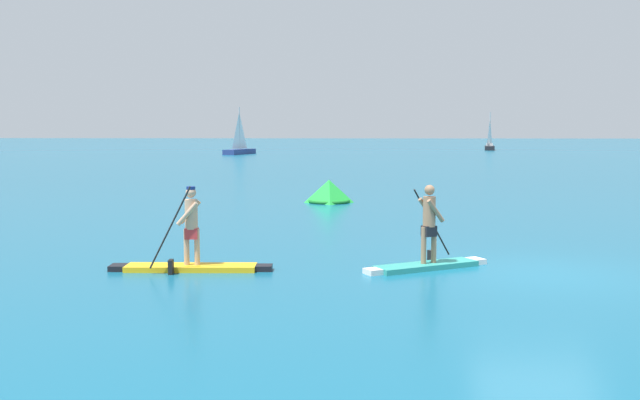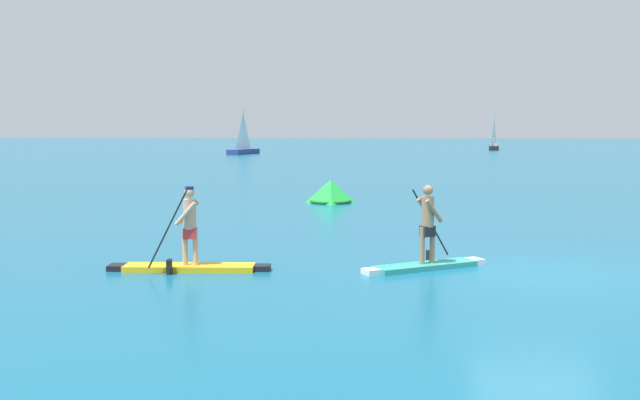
{
  "view_description": "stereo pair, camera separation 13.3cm",
  "coord_description": "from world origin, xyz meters",
  "px_view_note": "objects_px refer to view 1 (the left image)",
  "views": [
    {
      "loc": [
        -3.5,
        -14.49,
        2.87
      ],
      "look_at": [
        -4.7,
        5.12,
        0.95
      ],
      "focal_mm": 40.59,
      "sensor_mm": 36.0,
      "label": 1
    },
    {
      "loc": [
        -3.37,
        -14.48,
        2.87
      ],
      "look_at": [
        -4.7,
        5.12,
        0.95
      ],
      "focal_mm": 40.59,
      "sensor_mm": 36.0,
      "label": 2
    }
  ],
  "objects_px": {
    "race_marker_buoy": "(329,193)",
    "sailboat_left_horizon": "(240,148)",
    "paddleboarder_near_left": "(190,253)",
    "paddleboarder_mid_center": "(428,249)",
    "sailboat_right_horizon": "(490,145)"
  },
  "relations": [
    {
      "from": "race_marker_buoy",
      "to": "sailboat_left_horizon",
      "type": "relative_size",
      "value": 0.26
    },
    {
      "from": "paddleboarder_near_left",
      "to": "paddleboarder_mid_center",
      "type": "height_order",
      "value": "paddleboarder_near_left"
    },
    {
      "from": "sailboat_right_horizon",
      "to": "race_marker_buoy",
      "type": "bearing_deg",
      "value": 174.38
    },
    {
      "from": "race_marker_buoy",
      "to": "paddleboarder_near_left",
      "type": "bearing_deg",
      "value": -98.79
    },
    {
      "from": "paddleboarder_near_left",
      "to": "sailboat_right_horizon",
      "type": "distance_m",
      "value": 90.72
    },
    {
      "from": "paddleboarder_near_left",
      "to": "paddleboarder_mid_center",
      "type": "relative_size",
      "value": 1.25
    },
    {
      "from": "paddleboarder_mid_center",
      "to": "race_marker_buoy",
      "type": "xyz_separation_m",
      "value": [
        -2.7,
        13.42,
        -0.01
      ]
    },
    {
      "from": "race_marker_buoy",
      "to": "paddleboarder_mid_center",
      "type": "bearing_deg",
      "value": -78.61
    },
    {
      "from": "paddleboarder_near_left",
      "to": "sailboat_right_horizon",
      "type": "xyz_separation_m",
      "value": [
        21.04,
        88.25,
        0.31
      ]
    },
    {
      "from": "race_marker_buoy",
      "to": "sailboat_right_horizon",
      "type": "distance_m",
      "value": 76.67
    },
    {
      "from": "sailboat_left_horizon",
      "to": "race_marker_buoy",
      "type": "bearing_deg",
      "value": 28.2
    },
    {
      "from": "paddleboarder_mid_center",
      "to": "sailboat_left_horizon",
      "type": "xyz_separation_m",
      "value": [
        -15.83,
        68.63,
        0.3
      ]
    },
    {
      "from": "sailboat_right_horizon",
      "to": "paddleboarder_mid_center",
      "type": "bearing_deg",
      "value": 178.19
    },
    {
      "from": "race_marker_buoy",
      "to": "sailboat_right_horizon",
      "type": "relative_size",
      "value": 0.3
    },
    {
      "from": "sailboat_left_horizon",
      "to": "sailboat_right_horizon",
      "type": "height_order",
      "value": "sailboat_left_horizon"
    }
  ]
}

